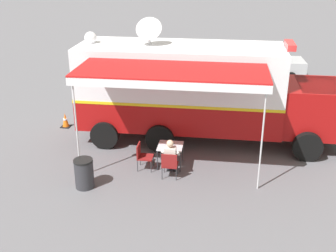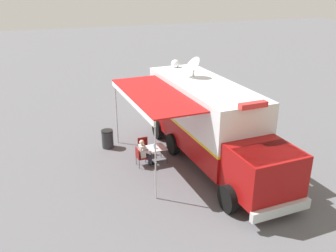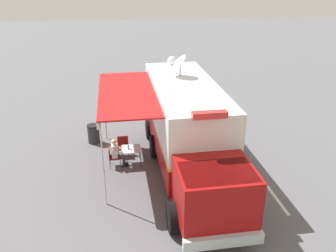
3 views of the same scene
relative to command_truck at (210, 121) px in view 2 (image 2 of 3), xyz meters
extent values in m
plane|color=#5B5B60|center=(0.00, -0.75, -1.94)|extent=(100.00, 100.00, 0.00)
cube|color=silver|center=(-2.88, 1.07, -1.94)|extent=(0.34, 4.80, 0.01)
cube|color=#9E0F0F|center=(0.00, -0.75, -0.79)|extent=(2.82, 7.31, 1.10)
cube|color=white|center=(0.00, -0.75, 0.61)|extent=(2.82, 7.31, 1.70)
cube|color=yellow|center=(0.00, -0.75, -0.24)|extent=(2.84, 7.33, 0.10)
cube|color=#9E0F0F|center=(-0.21, 3.90, -0.49)|extent=(2.39, 2.20, 1.70)
cube|color=#28333D|center=(-0.22, 4.10, 0.01)|extent=(2.21, 1.57, 0.70)
cube|color=silver|center=(-0.26, 5.03, -1.39)|extent=(2.38, 0.31, 0.36)
cylinder|color=black|center=(-1.45, 3.64, -1.44)|extent=(0.34, 1.01, 1.00)
cylinder|color=black|center=(1.05, 3.75, -1.44)|extent=(0.34, 1.01, 1.00)
cylinder|color=black|center=(-1.22, -1.34, -1.44)|extent=(0.34, 1.01, 1.00)
cylinder|color=black|center=(1.27, -1.23, -1.44)|extent=(0.34, 1.01, 1.00)
cylinder|color=black|center=(-1.13, -3.32, -1.44)|extent=(0.34, 1.01, 1.00)
cylinder|color=black|center=(1.36, -3.21, -1.44)|extent=(0.34, 1.01, 1.00)
cube|color=white|center=(0.00, -0.75, 1.51)|extent=(2.82, 7.31, 0.10)
cube|color=red|center=(-0.17, 2.95, 1.68)|extent=(1.11, 0.33, 0.20)
cylinder|color=silver|center=(0.05, -1.83, 1.78)|extent=(0.10, 0.10, 0.45)
cone|color=silver|center=(0.20, -1.82, 2.19)|extent=(0.76, 0.93, 0.81)
sphere|color=white|center=(0.14, -3.94, 1.74)|extent=(0.44, 0.44, 0.44)
cube|color=red|center=(2.35, -0.64, 1.31)|extent=(2.46, 5.85, 0.06)
cube|color=white|center=(3.41, -0.59, 1.17)|extent=(0.34, 5.76, 0.24)
cylinder|color=silver|center=(3.22, 2.13, -0.32)|extent=(0.05, 0.05, 3.25)
cylinder|color=silver|center=(3.47, -3.32, -0.32)|extent=(0.05, 0.05, 3.25)
cube|color=silver|center=(2.28, -0.68, -1.23)|extent=(0.84, 0.84, 0.03)
cylinder|color=#333338|center=(1.89, -0.33, -1.59)|extent=(0.03, 0.03, 0.70)
cylinder|color=#333338|center=(2.63, -0.29, -1.59)|extent=(0.03, 0.03, 0.70)
cylinder|color=#333338|center=(1.93, -1.07, -1.59)|extent=(0.03, 0.03, 0.70)
cylinder|color=#333338|center=(2.67, -1.03, -1.59)|extent=(0.03, 0.03, 0.70)
cylinder|color=#4C99D8|center=(2.39, -0.63, -1.11)|extent=(0.07, 0.07, 0.20)
cylinder|color=white|center=(2.39, -0.63, -1.00)|extent=(0.04, 0.04, 0.02)
cube|color=maroon|center=(2.98, -0.56, -1.52)|extent=(0.50, 0.50, 0.04)
cube|color=maroon|center=(3.20, -0.55, -1.29)|extent=(0.06, 0.48, 0.44)
cylinder|color=#333338|center=(2.77, -0.79, -1.73)|extent=(0.02, 0.02, 0.42)
cylinder|color=#333338|center=(2.75, -0.35, -1.73)|extent=(0.02, 0.02, 0.42)
cylinder|color=#333338|center=(3.21, -0.77, -1.73)|extent=(0.02, 0.02, 0.42)
cylinder|color=#333338|center=(3.19, -0.33, -1.73)|extent=(0.02, 0.02, 0.42)
cube|color=maroon|center=(2.63, -1.43, -1.52)|extent=(0.50, 0.50, 0.04)
cube|color=maroon|center=(2.64, -1.65, -1.29)|extent=(0.48, 0.06, 0.44)
cylinder|color=#333338|center=(2.40, -1.22, -1.73)|extent=(0.02, 0.02, 0.42)
cylinder|color=#333338|center=(2.84, -1.20, -1.73)|extent=(0.02, 0.02, 0.42)
cylinder|color=#333338|center=(2.42, -1.66, -1.73)|extent=(0.02, 0.02, 0.42)
cylinder|color=#333338|center=(2.86, -1.64, -1.73)|extent=(0.02, 0.02, 0.42)
cube|color=silver|center=(2.98, -0.56, -1.22)|extent=(0.26, 0.37, 0.56)
sphere|color=beige|center=(2.98, -0.56, -0.80)|extent=(0.22, 0.22, 0.22)
cylinder|color=silver|center=(2.87, -0.80, -1.18)|extent=(0.43, 0.11, 0.34)
cylinder|color=silver|center=(2.85, -0.34, -1.18)|extent=(0.43, 0.11, 0.34)
cylinder|color=#2D334C|center=(2.81, -0.67, -1.50)|extent=(0.39, 0.15, 0.13)
cylinder|color=#2D334C|center=(2.63, -0.68, -1.73)|extent=(0.11, 0.11, 0.42)
cube|color=black|center=(2.57, -0.68, -1.91)|extent=(0.24, 0.11, 0.07)
cylinder|color=#2D334C|center=(2.80, -0.47, -1.50)|extent=(0.39, 0.15, 0.13)
cylinder|color=#2D334C|center=(2.62, -0.48, -1.73)|extent=(0.11, 0.11, 0.42)
cube|color=black|center=(2.56, -0.48, -1.91)|extent=(0.24, 0.11, 0.07)
cylinder|color=#2D2D33|center=(4.06, -2.96, -1.52)|extent=(0.56, 0.56, 0.85)
cylinder|color=black|center=(4.06, -2.96, -1.06)|extent=(0.57, 0.57, 0.06)
cube|color=black|center=(-0.20, -5.38, -1.93)|extent=(0.36, 0.36, 0.03)
cone|color=orange|center=(-0.20, -5.38, -1.64)|extent=(0.26, 0.26, 0.55)
cylinder|color=white|center=(-0.20, -5.38, -1.61)|extent=(0.17, 0.17, 0.06)
camera|label=1|loc=(14.39, 1.48, 4.65)|focal=45.10mm
camera|label=2|loc=(6.79, 13.35, 5.84)|focal=38.82mm
camera|label=3|loc=(2.19, 12.59, 5.65)|focal=37.36mm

